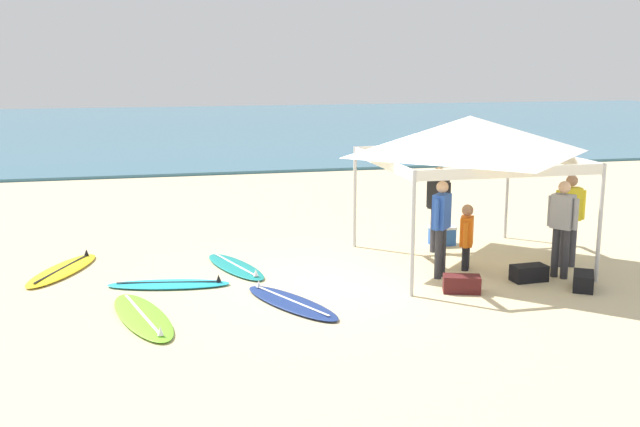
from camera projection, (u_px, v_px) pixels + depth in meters
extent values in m
plane|color=beige|center=(355.00, 279.00, 12.99)|extent=(80.00, 80.00, 0.00)
cube|color=#386B84|center=(206.00, 127.00, 42.12)|extent=(80.00, 36.00, 0.10)
cylinder|color=#B7B7BC|center=(413.00, 234.00, 11.88)|extent=(0.07, 0.07, 2.05)
cylinder|color=#B7B7BC|center=(600.00, 224.00, 12.63)|extent=(0.07, 0.07, 2.05)
cylinder|color=#B7B7BC|center=(355.00, 197.00, 15.07)|extent=(0.07, 0.07, 2.05)
cylinder|color=#B7B7BC|center=(507.00, 191.00, 15.83)|extent=(0.07, 0.07, 2.05)
cube|color=white|center=(512.00, 172.00, 12.06)|extent=(3.35, 0.03, 0.18)
cube|color=white|center=(434.00, 149.00, 15.26)|extent=(3.35, 0.03, 0.18)
cube|color=white|center=(381.00, 162.00, 13.28)|extent=(0.03, 3.35, 0.18)
cube|color=white|center=(551.00, 156.00, 14.04)|extent=(0.03, 3.35, 0.18)
pyramid|color=white|center=(470.00, 135.00, 13.57)|extent=(3.47, 3.47, 0.70)
ellipsoid|color=#7AD12D|center=(142.00, 316.00, 11.02)|extent=(1.20, 2.44, 0.07)
cube|color=white|center=(142.00, 314.00, 11.01)|extent=(0.54, 1.95, 0.01)
cone|color=white|center=(160.00, 331.00, 10.16)|extent=(0.09, 0.09, 0.12)
ellipsoid|color=#23B2CC|center=(169.00, 284.00, 12.59)|extent=(2.11, 0.90, 0.07)
cube|color=black|center=(169.00, 282.00, 12.58)|extent=(1.72, 0.35, 0.01)
cone|color=black|center=(219.00, 278.00, 12.62)|extent=(0.09, 0.09, 0.12)
ellipsoid|color=#19847F|center=(235.00, 266.00, 13.67)|extent=(1.16, 2.14, 0.07)
cube|color=white|center=(235.00, 264.00, 13.67)|extent=(0.58, 1.69, 0.01)
cone|color=white|center=(256.00, 273.00, 12.94)|extent=(0.09, 0.09, 0.12)
ellipsoid|color=navy|center=(291.00, 302.00, 11.65)|extent=(1.47, 2.23, 0.07)
cube|color=white|center=(291.00, 300.00, 11.64)|extent=(0.84, 1.70, 0.01)
cone|color=white|center=(259.00, 284.00, 12.31)|extent=(0.09, 0.09, 0.12)
ellipsoid|color=yellow|center=(63.00, 270.00, 13.44)|extent=(1.44, 2.31, 0.07)
cube|color=black|center=(62.00, 268.00, 13.43)|extent=(0.79, 1.78, 0.01)
cone|color=black|center=(86.00, 252.00, 14.32)|extent=(0.09, 0.09, 0.12)
cylinder|color=#2D2D33|center=(438.00, 254.00, 12.96)|extent=(0.13, 0.13, 0.88)
cylinder|color=#2D2D33|center=(442.00, 252.00, 13.12)|extent=(0.13, 0.13, 0.88)
cube|color=#2851B2|center=(442.00, 211.00, 12.89)|extent=(0.41, 0.41, 0.60)
sphere|color=tan|center=(442.00, 187.00, 12.80)|extent=(0.21, 0.21, 0.21)
cylinder|color=#2851B2|center=(437.00, 215.00, 12.70)|extent=(0.09, 0.09, 0.54)
cylinder|color=#2851B2|center=(446.00, 210.00, 13.09)|extent=(0.09, 0.09, 0.54)
cylinder|color=#383842|center=(434.00, 230.00, 14.76)|extent=(0.13, 0.13, 0.88)
cylinder|color=#383842|center=(441.00, 232.00, 14.64)|extent=(0.13, 0.13, 0.88)
cube|color=black|center=(439.00, 194.00, 14.55)|extent=(0.38, 0.42, 0.60)
sphere|color=beige|center=(439.00, 172.00, 14.47)|extent=(0.21, 0.21, 0.21)
cylinder|color=black|center=(429.00, 194.00, 14.71)|extent=(0.09, 0.09, 0.54)
cylinder|color=black|center=(448.00, 196.00, 14.40)|extent=(0.09, 0.09, 0.54)
cylinder|color=#383842|center=(573.00, 243.00, 13.71)|extent=(0.13, 0.13, 0.88)
cylinder|color=#383842|center=(563.00, 243.00, 13.70)|extent=(0.13, 0.13, 0.88)
cube|color=yellow|center=(570.00, 204.00, 13.56)|extent=(0.40, 0.29, 0.60)
sphere|color=#9E7051|center=(572.00, 181.00, 13.47)|extent=(0.21, 0.21, 0.21)
cylinder|color=yellow|center=(583.00, 205.00, 13.57)|extent=(0.09, 0.09, 0.54)
cylinder|color=yellow|center=(558.00, 205.00, 13.55)|extent=(0.09, 0.09, 0.54)
cylinder|color=#2D2D33|center=(565.00, 254.00, 12.96)|extent=(0.13, 0.13, 0.88)
cylinder|color=#2D2D33|center=(555.00, 252.00, 13.08)|extent=(0.13, 0.13, 0.88)
cube|color=gray|center=(563.00, 212.00, 12.87)|extent=(0.38, 0.42, 0.60)
sphere|color=tan|center=(565.00, 187.00, 12.78)|extent=(0.21, 0.21, 0.21)
cylinder|color=gray|center=(576.00, 214.00, 12.72)|extent=(0.09, 0.09, 0.54)
cylinder|color=gray|center=(550.00, 211.00, 13.03)|extent=(0.09, 0.09, 0.54)
cylinder|color=black|center=(465.00, 258.00, 13.50)|extent=(0.13, 0.13, 0.45)
cylinder|color=black|center=(466.00, 256.00, 13.67)|extent=(0.13, 0.13, 0.45)
cube|color=orange|center=(467.00, 231.00, 13.48)|extent=(0.37, 0.42, 0.52)
sphere|color=#9E7051|center=(468.00, 210.00, 13.41)|extent=(0.21, 0.21, 0.21)
cylinder|color=orange|center=(466.00, 235.00, 13.27)|extent=(0.09, 0.09, 0.47)
cylinder|color=orange|center=(468.00, 230.00, 13.71)|extent=(0.09, 0.09, 0.47)
cube|color=#4C1919|center=(462.00, 284.00, 12.25)|extent=(0.67, 0.50, 0.28)
cube|color=black|center=(529.00, 273.00, 12.87)|extent=(0.62, 0.35, 0.28)
cube|color=black|center=(583.00, 281.00, 12.41)|extent=(0.59, 0.68, 0.28)
cube|color=#2D60B7|center=(442.00, 237.00, 15.40)|extent=(0.48, 0.34, 0.34)
cube|color=white|center=(442.00, 227.00, 15.36)|extent=(0.50, 0.36, 0.05)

